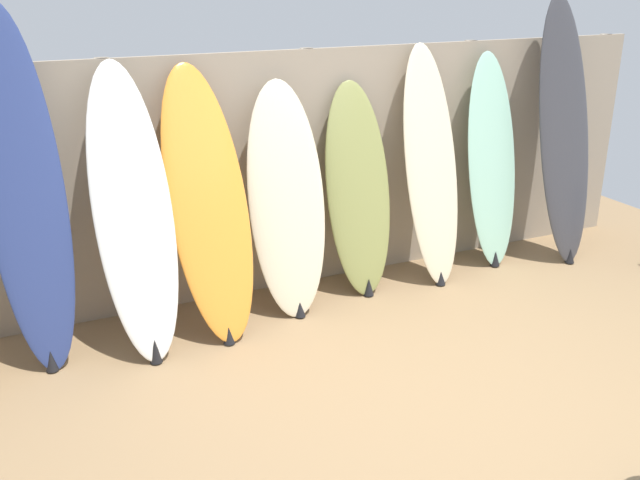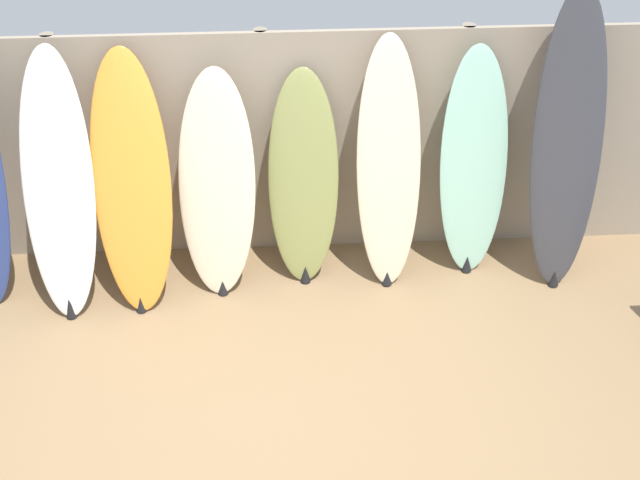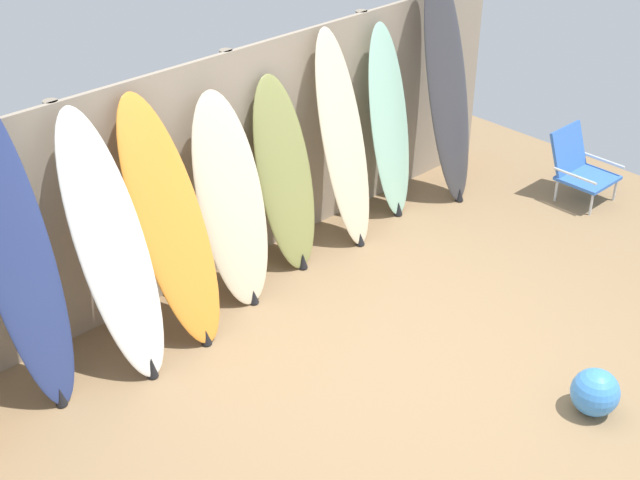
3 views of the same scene
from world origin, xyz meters
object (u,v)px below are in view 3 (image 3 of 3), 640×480
Objects in this scene: surfboard_charcoal_7 at (447,86)px; beach_chair at (579,165)px; surfboard_navy_0 at (17,254)px; surfboard_white_1 at (112,248)px; surfboard_orange_2 at (171,223)px; surfboard_cream_3 at (231,202)px; surfboard_cream_5 at (343,141)px; surfboard_olive_4 at (285,176)px; beach_ball at (595,392)px; surfboard_seafoam_6 at (390,124)px.

beach_chair is at bearing -47.24° from surfboard_charcoal_7.
surfboard_white_1 is (0.60, -0.08, -0.17)m from surfboard_navy_0.
surfboard_cream_3 is at bearing 5.75° from surfboard_orange_2.
surfboard_cream_5 is at bearing 3.36° from surfboard_orange_2.
surfboard_charcoal_7 is at bearing 143.18° from beach_chair.
surfboard_charcoal_7 is 3.31× the size of beach_chair.
surfboard_cream_3 is 2.48m from surfboard_charcoal_7.
surfboard_olive_4 is (1.20, 0.15, -0.10)m from surfboard_orange_2.
surfboard_olive_4 is at bearing 169.51° from beach_chair.
beach_ball is at bearing -134.70° from beach_chair.
surfboard_charcoal_7 is at bearing 0.85° from surfboard_orange_2.
surfboard_cream_3 is at bearing 179.68° from surfboard_charcoal_7.
surfboard_white_1 is 1.71m from surfboard_olive_4.
surfboard_olive_4 is (2.30, 0.11, -0.30)m from surfboard_navy_0.
surfboard_seafoam_6 is 3.06m from beach_ball.
surfboard_navy_0 reaches higher than surfboard_cream_3.
surfboard_olive_4 is 0.62m from surfboard_cream_5.
surfboard_charcoal_7 is at bearing -2.81° from surfboard_cream_5.
surfboard_orange_2 is at bearing -172.86° from surfboard_olive_4.
surfboard_seafoam_6 is at bearing 3.27° from surfboard_cream_3.
surfboard_orange_2 is at bearing 118.03° from beach_ball.
surfboard_cream_3 is 0.75× the size of surfboard_charcoal_7.
surfboard_seafoam_6 is (0.63, 0.06, -0.05)m from surfboard_cream_5.
surfboard_cream_5 reaches higher than surfboard_seafoam_6.
surfboard_cream_3 is 0.90× the size of surfboard_cream_5.
surfboard_charcoal_7 is at bearing -10.95° from surfboard_seafoam_6.
surfboard_orange_2 is 1.12× the size of surfboard_olive_4.
surfboard_navy_0 is at bearing 172.05° from surfboard_white_1.
surfboard_cream_5 is 2.40m from beach_chair.
surfboard_orange_2 reaches higher than beach_chair.
beach_chair is at bearing -10.89° from surfboard_white_1.
surfboard_orange_2 is 0.82× the size of surfboard_charcoal_7.
surfboard_navy_0 is 1.20× the size of surfboard_white_1.
surfboard_cream_5 is 0.63m from surfboard_seafoam_6.
surfboard_seafoam_6 is (2.93, 0.20, -0.05)m from surfboard_white_1.
surfboard_cream_5 reaches higher than surfboard_olive_4.
surfboard_navy_0 is 1.34× the size of surfboard_cream_3.
beach_chair is at bearing -20.91° from surfboard_olive_4.
surfboard_cream_3 reaches higher than surfboard_olive_4.
surfboard_charcoal_7 reaches higher than surfboard_cream_3.
surfboard_olive_4 is at bearing 94.22° from beach_ball.
surfboard_orange_2 is 3.06m from surfboard_charcoal_7.
surfboard_charcoal_7 reaches higher than surfboard_white_1.
surfboard_cream_3 is (1.08, 0.10, -0.09)m from surfboard_white_1.
surfboard_white_1 is 1.00× the size of surfboard_cream_5.
beach_chair is at bearing -15.86° from surfboard_cream_3.
surfboard_charcoal_7 reaches higher than surfboard_seafoam_6.
surfboard_olive_4 is at bearing 176.75° from surfboard_charcoal_7.
surfboard_seafoam_6 is 0.67m from surfboard_charcoal_7.
beach_chair is (3.33, -0.95, -0.48)m from surfboard_cream_3.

